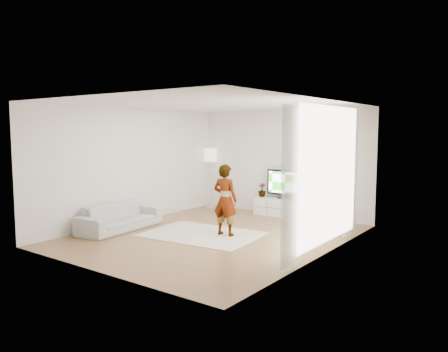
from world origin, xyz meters
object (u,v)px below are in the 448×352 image
Objects in this scene: rug at (202,234)px; floor_lamp at (210,158)px; television at (286,183)px; player at (225,200)px; media_console at (285,208)px; sofa at (120,217)px.

rug is 1.42× the size of floor_lamp.
player reaches higher than television.
floor_lamp is (-2.44, -0.06, 1.23)m from media_console.
player is at bearing -90.82° from television.
player is 0.89× the size of floor_lamp.
rug is at bearing -99.99° from television.
floor_lamp is at bearing -178.47° from media_console.
media_console is 2.73m from floor_lamp.
television is at bearing 90.00° from media_console.
media_console is at bearing -38.08° from sofa.
rug is at bearing -100.09° from media_console.
player reaches higher than media_console.
player reaches higher than sofa.
sofa is at bearing -122.58° from television.
media_console is 0.64m from television.
sofa is (-1.79, -0.74, 0.29)m from rug.
floor_lamp reaches higher than media_console.
media_console is 0.81× the size of sofa.
player reaches higher than rug.
player is at bearing -90.83° from media_console.
floor_lamp reaches higher than television.
television is (0.00, 0.03, 0.64)m from media_console.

